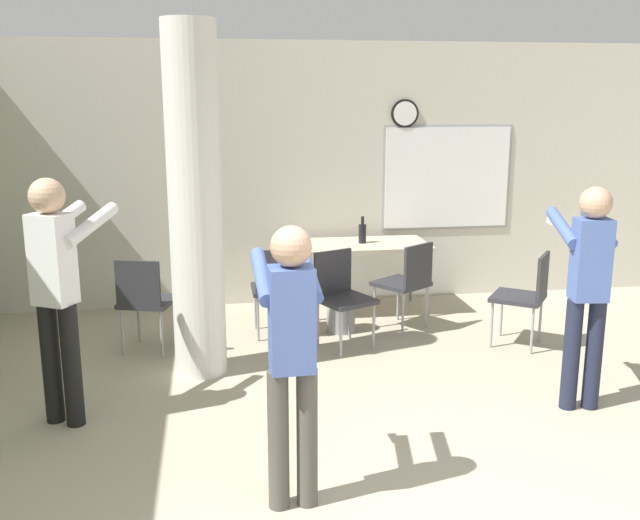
% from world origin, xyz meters
% --- Properties ---
extents(wall_back, '(8.00, 0.15, 2.80)m').
position_xyz_m(wall_back, '(0.03, 5.06, 1.40)').
color(wall_back, beige).
rests_on(wall_back, ground_plane).
extents(support_pillar, '(0.42, 0.42, 2.80)m').
position_xyz_m(support_pillar, '(-1.22, 3.06, 1.40)').
color(support_pillar, silver).
rests_on(support_pillar, ground_plane).
extents(folding_table, '(1.51, 0.71, 0.74)m').
position_xyz_m(folding_table, '(0.37, 4.51, 0.69)').
color(folding_table, beige).
rests_on(folding_table, ground_plane).
extents(bottle_on_table, '(0.08, 0.08, 0.28)m').
position_xyz_m(bottle_on_table, '(0.45, 4.52, 0.85)').
color(bottle_on_table, black).
rests_on(bottle_on_table, folding_table).
extents(waste_bin, '(0.27, 0.27, 0.37)m').
position_xyz_m(waste_bin, '(0.11, 3.90, 0.19)').
color(waste_bin, gray).
rests_on(waste_bin, ground_plane).
extents(chair_table_right, '(0.61, 0.61, 0.87)m').
position_xyz_m(chair_table_right, '(0.75, 3.86, 0.51)').
color(chair_table_right, '#2D2D33').
rests_on(chair_table_right, ground_plane).
extents(chair_table_front, '(0.59, 0.59, 0.87)m').
position_xyz_m(chair_table_front, '(0.04, 3.49, 0.51)').
color(chair_table_front, '#2D2D33').
rests_on(chair_table_front, ground_plane).
extents(chair_near_pillar, '(0.55, 0.55, 0.87)m').
position_xyz_m(chair_near_pillar, '(-1.70, 3.59, 0.51)').
color(chair_near_pillar, '#2D2D33').
rests_on(chair_near_pillar, ground_plane).
extents(chair_mid_room, '(0.62, 0.62, 0.87)m').
position_xyz_m(chair_mid_room, '(1.69, 3.24, 0.51)').
color(chair_mid_room, '#2D2D33').
rests_on(chair_mid_room, ground_plane).
extents(chair_table_left, '(0.44, 0.44, 0.87)m').
position_xyz_m(chair_table_left, '(-0.52, 3.84, 0.51)').
color(chair_table_left, '#2D2D33').
rests_on(chair_table_left, ground_plane).
extents(person_watching_back, '(0.58, 0.69, 1.72)m').
position_xyz_m(person_watching_back, '(-2.14, 2.26, 1.01)').
color(person_watching_back, black).
rests_on(person_watching_back, ground_plane).
extents(person_playing_side, '(0.41, 0.66, 1.63)m').
position_xyz_m(person_playing_side, '(1.53, 1.95, 0.96)').
color(person_playing_side, '#1E2338').
rests_on(person_playing_side, ground_plane).
extents(person_playing_front, '(0.36, 0.62, 1.59)m').
position_xyz_m(person_playing_front, '(-0.70, 0.99, 0.93)').
color(person_playing_front, '#514C47').
rests_on(person_playing_front, ground_plane).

